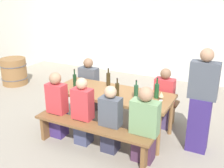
{
  "coord_description": "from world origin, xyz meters",
  "views": [
    {
      "loc": [
        1.94,
        -3.82,
        2.43
      ],
      "look_at": [
        0.0,
        0.0,
        0.9
      ],
      "focal_mm": 42.66,
      "sensor_mm": 36.0,
      "label": 1
    }
  ],
  "objects_px": {
    "seated_guest_near_0": "(57,106)",
    "seated_guest_far_0": "(89,86)",
    "wine_bottle_1": "(157,90)",
    "seated_guest_near_2": "(111,121)",
    "seated_guest_near_1": "(83,113)",
    "seated_guest_near_3": "(144,127)",
    "bench_near": "(91,131)",
    "wine_bottle_0": "(108,79)",
    "wine_bottle_2": "(75,80)",
    "wine_barrel": "(14,71)",
    "tasting_table": "(112,96)",
    "seated_guest_far_1": "(164,100)",
    "bench_far": "(128,99)",
    "standing_host": "(201,104)",
    "wine_bottle_4": "(136,92)",
    "wine_glass_0": "(161,95)",
    "wine_bottle_3": "(117,89)",
    "wine_glass_1": "(63,85)"
  },
  "relations": [
    {
      "from": "bench_far",
      "to": "wine_glass_1",
      "type": "height_order",
      "value": "wine_glass_1"
    },
    {
      "from": "wine_bottle_0",
      "to": "wine_bottle_4",
      "type": "bearing_deg",
      "value": -28.37
    },
    {
      "from": "wine_bottle_3",
      "to": "seated_guest_near_3",
      "type": "bearing_deg",
      "value": -35.07
    },
    {
      "from": "wine_barrel",
      "to": "wine_bottle_1",
      "type": "bearing_deg",
      "value": -12.94
    },
    {
      "from": "bench_far",
      "to": "standing_host",
      "type": "distance_m",
      "value": 1.67
    },
    {
      "from": "bench_near",
      "to": "wine_bottle_1",
      "type": "relative_size",
      "value": 5.68
    },
    {
      "from": "seated_guest_near_0",
      "to": "wine_barrel",
      "type": "height_order",
      "value": "seated_guest_near_0"
    },
    {
      "from": "seated_guest_near_1",
      "to": "seated_guest_near_3",
      "type": "bearing_deg",
      "value": -90.0
    },
    {
      "from": "bench_near",
      "to": "wine_barrel",
      "type": "distance_m",
      "value": 3.93
    },
    {
      "from": "tasting_table",
      "to": "seated_guest_near_1",
      "type": "height_order",
      "value": "seated_guest_near_1"
    },
    {
      "from": "wine_bottle_2",
      "to": "seated_guest_near_0",
      "type": "height_order",
      "value": "seated_guest_near_0"
    },
    {
      "from": "seated_guest_near_0",
      "to": "seated_guest_far_1",
      "type": "height_order",
      "value": "seated_guest_near_0"
    },
    {
      "from": "bench_near",
      "to": "wine_bottle_1",
      "type": "xyz_separation_m",
      "value": [
        0.76,
        0.82,
        0.52
      ]
    },
    {
      "from": "seated_guest_near_0",
      "to": "wine_bottle_1",
      "type": "bearing_deg",
      "value": -66.28
    },
    {
      "from": "seated_guest_near_0",
      "to": "seated_guest_far_1",
      "type": "distance_m",
      "value": 1.9
    },
    {
      "from": "wine_bottle_0",
      "to": "wine_bottle_2",
      "type": "bearing_deg",
      "value": -148.72
    },
    {
      "from": "seated_guest_near_0",
      "to": "seated_guest_near_1",
      "type": "bearing_deg",
      "value": -90.0
    },
    {
      "from": "wine_bottle_1",
      "to": "wine_bottle_3",
      "type": "bearing_deg",
      "value": -162.01
    },
    {
      "from": "wine_bottle_3",
      "to": "seated_guest_far_1",
      "type": "height_order",
      "value": "seated_guest_far_1"
    },
    {
      "from": "wine_bottle_0",
      "to": "seated_guest_far_0",
      "type": "bearing_deg",
      "value": 153.66
    },
    {
      "from": "seated_guest_far_0",
      "to": "standing_host",
      "type": "xyz_separation_m",
      "value": [
        2.3,
        -0.49,
        0.26
      ]
    },
    {
      "from": "wine_bottle_3",
      "to": "wine_bottle_1",
      "type": "bearing_deg",
      "value": 17.99
    },
    {
      "from": "seated_guest_near_3",
      "to": "standing_host",
      "type": "relative_size",
      "value": 0.71
    },
    {
      "from": "wine_bottle_0",
      "to": "seated_guest_near_1",
      "type": "height_order",
      "value": "seated_guest_near_1"
    },
    {
      "from": "wine_bottle_0",
      "to": "wine_bottle_1",
      "type": "height_order",
      "value": "wine_bottle_1"
    },
    {
      "from": "wine_glass_0",
      "to": "seated_guest_far_0",
      "type": "height_order",
      "value": "seated_guest_far_0"
    },
    {
      "from": "seated_guest_near_0",
      "to": "seated_guest_near_2",
      "type": "bearing_deg",
      "value": -90.0
    },
    {
      "from": "tasting_table",
      "to": "wine_bottle_4",
      "type": "distance_m",
      "value": 0.54
    },
    {
      "from": "wine_bottle_3",
      "to": "seated_guest_far_1",
      "type": "relative_size",
      "value": 0.27
    },
    {
      "from": "seated_guest_near_0",
      "to": "wine_bottle_0",
      "type": "bearing_deg",
      "value": -33.3
    },
    {
      "from": "bench_far",
      "to": "wine_bottle_3",
      "type": "height_order",
      "value": "wine_bottle_3"
    },
    {
      "from": "wine_bottle_4",
      "to": "wine_glass_0",
      "type": "height_order",
      "value": "wine_bottle_4"
    },
    {
      "from": "wine_bottle_0",
      "to": "wine_barrel",
      "type": "distance_m",
      "value": 3.43
    },
    {
      "from": "wine_glass_1",
      "to": "seated_guest_near_3",
      "type": "xyz_separation_m",
      "value": [
        1.59,
        -0.21,
        -0.31
      ]
    },
    {
      "from": "tasting_table",
      "to": "wine_barrel",
      "type": "height_order",
      "value": "tasting_table"
    },
    {
      "from": "standing_host",
      "to": "seated_guest_near_2",
      "type": "bearing_deg",
      "value": 27.95
    },
    {
      "from": "tasting_table",
      "to": "seated_guest_far_1",
      "type": "xyz_separation_m",
      "value": [
        0.77,
        0.57,
        -0.14
      ]
    },
    {
      "from": "seated_guest_far_0",
      "to": "wine_bottle_2",
      "type": "bearing_deg",
      "value": 8.46
    },
    {
      "from": "seated_guest_near_1",
      "to": "wine_barrel",
      "type": "bearing_deg",
      "value": 63.17
    },
    {
      "from": "bench_far",
      "to": "seated_guest_near_3",
      "type": "relative_size",
      "value": 1.71
    },
    {
      "from": "seated_guest_near_1",
      "to": "seated_guest_near_3",
      "type": "relative_size",
      "value": 0.98
    },
    {
      "from": "tasting_table",
      "to": "seated_guest_far_1",
      "type": "bearing_deg",
      "value": 36.46
    },
    {
      "from": "tasting_table",
      "to": "wine_bottle_0",
      "type": "distance_m",
      "value": 0.39
    },
    {
      "from": "bench_near",
      "to": "seated_guest_near_1",
      "type": "xyz_separation_m",
      "value": [
        -0.24,
        0.15,
        0.19
      ]
    },
    {
      "from": "wine_bottle_3",
      "to": "seated_guest_near_1",
      "type": "relative_size",
      "value": 0.27
    },
    {
      "from": "bench_near",
      "to": "seated_guest_near_0",
      "type": "height_order",
      "value": "seated_guest_near_0"
    },
    {
      "from": "wine_glass_1",
      "to": "seated_guest_far_0",
      "type": "bearing_deg",
      "value": 92.78
    },
    {
      "from": "wine_bottle_4",
      "to": "seated_guest_near_3",
      "type": "height_order",
      "value": "seated_guest_near_3"
    },
    {
      "from": "wine_bottle_1",
      "to": "seated_guest_near_2",
      "type": "bearing_deg",
      "value": -126.95
    },
    {
      "from": "seated_guest_near_0",
      "to": "seated_guest_far_0",
      "type": "distance_m",
      "value": 1.14
    }
  ]
}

